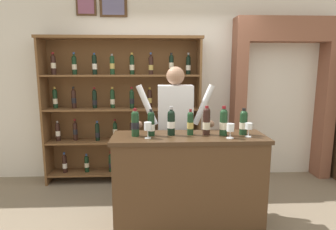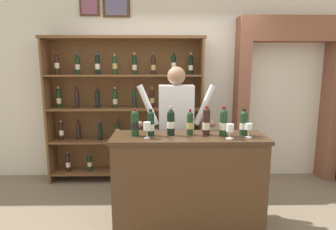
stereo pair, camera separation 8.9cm
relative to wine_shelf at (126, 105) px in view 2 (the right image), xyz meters
The scene contains 16 objects.
ground_plane 1.89m from the wine_shelf, 63.49° to the right, with size 14.00×14.00×0.02m, color #7A6B56.
back_wall 0.86m from the wine_shelf, 18.84° to the left, with size 12.00×0.19×3.25m.
wine_shelf is the anchor object (origin of this frame).
archway_doorway 2.42m from the wine_shelf, ahead, with size 1.53×0.45×2.42m.
tasting_counter 1.70m from the wine_shelf, 58.51° to the right, with size 1.59×0.52×1.01m.
shopkeeper 1.11m from the wine_shelf, 49.73° to the right, with size 0.95×0.22×1.72m.
tasting_bottle_bianco 1.37m from the wine_shelf, 78.56° to the right, with size 0.08×0.08×0.29m.
tasting_bottle_vin_santo 1.40m from the wine_shelf, 71.91° to the right, with size 0.07×0.07×0.27m.
tasting_bottle_grappa 1.47m from the wine_shelf, 64.11° to the right, with size 0.08×0.08×0.30m.
tasting_bottle_super_tuscan 1.56m from the wine_shelf, 57.45° to the right, with size 0.07×0.07×0.27m.
tasting_bottle_prosecco 1.66m from the wine_shelf, 52.53° to the right, with size 0.08×0.08×0.30m.
tasting_bottle_riserva 1.79m from the wine_shelf, 48.71° to the right, with size 0.08×0.08×0.31m.
tasting_bottle_brunello 1.92m from the wine_shelf, 43.58° to the right, with size 0.08×0.08×0.28m.
wine_glass_spare 2.01m from the wine_shelf, 45.29° to the right, with size 0.07×0.07×0.14m.
wine_glass_center 1.91m from the wine_shelf, 50.42° to the right, with size 0.08×0.08×0.15m.
wine_glass_right 1.49m from the wine_shelf, 74.35° to the right, with size 0.07×0.07×0.16m.
Camera 2 is at (-0.10, -2.82, 1.72)m, focal length 30.17 mm.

